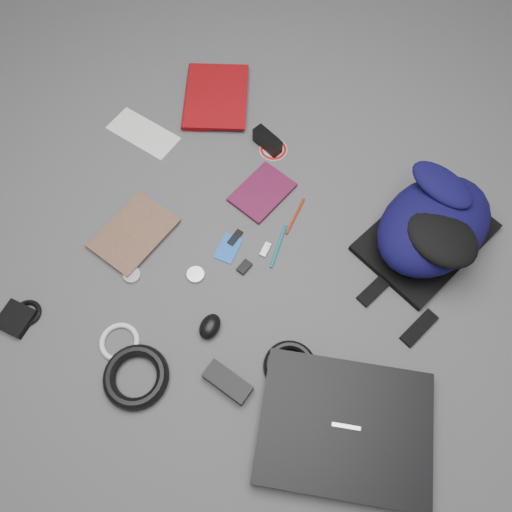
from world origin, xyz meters
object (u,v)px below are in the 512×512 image
at_px(dvd_case, 262,192).
at_px(power_brick, 228,382).
at_px(backpack, 434,225).
at_px(laptop, 345,427).
at_px(pouch, 16,319).
at_px(mouse, 210,326).
at_px(comic_book, 113,218).
at_px(textbook_red, 185,96).
at_px(compact_camera, 267,141).

xyz_separation_m(dvd_case, power_brick, (0.18, -0.55, 0.01)).
height_order(backpack, laptop, backpack).
height_order(backpack, pouch, backpack).
height_order(mouse, power_brick, mouse).
height_order(comic_book, power_brick, power_brick).
bearing_deg(textbook_red, power_brick, -77.99).
bearing_deg(backpack, textbook_red, -168.90).
relative_size(backpack, textbook_red, 1.47).
height_order(laptop, comic_book, laptop).
bearing_deg(textbook_red, dvd_case, -53.48).
relative_size(backpack, comic_book, 1.78).
height_order(laptop, pouch, laptop).
bearing_deg(compact_camera, pouch, -92.45).
relative_size(textbook_red, comic_book, 1.21).
xyz_separation_m(backpack, compact_camera, (-0.56, 0.09, -0.06)).
bearing_deg(textbook_red, laptop, -64.70).
xyz_separation_m(backpack, power_brick, (-0.32, -0.62, -0.07)).
distance_m(backpack, textbook_red, 0.90).
height_order(backpack, mouse, backpack).
xyz_separation_m(compact_camera, pouch, (-0.35, -0.82, -0.02)).
bearing_deg(backpack, compact_camera, -169.02).
height_order(laptop, compact_camera, compact_camera).
xyz_separation_m(laptop, textbook_red, (-0.88, 0.74, -0.01)).
xyz_separation_m(laptop, comic_book, (-0.84, 0.24, -0.01)).
xyz_separation_m(textbook_red, compact_camera, (0.33, -0.05, 0.01)).
bearing_deg(textbook_red, backpack, -33.93).
distance_m(backpack, power_brick, 0.70).
bearing_deg(laptop, compact_camera, 111.08).
xyz_separation_m(dvd_case, compact_camera, (-0.06, 0.16, 0.02)).
bearing_deg(mouse, comic_book, 157.73).
bearing_deg(compact_camera, laptop, -30.97).
bearing_deg(backpack, dvd_case, -151.18).
bearing_deg(pouch, backpack, 38.98).
bearing_deg(compact_camera, textbook_red, -168.57).
relative_size(laptop, comic_book, 1.79).
bearing_deg(mouse, dvd_case, 97.45).
xyz_separation_m(textbook_red, comic_book, (0.04, -0.50, -0.01)).
bearing_deg(backpack, laptop, -70.69).
height_order(comic_book, dvd_case, comic_book).
height_order(comic_book, pouch, pouch).
relative_size(textbook_red, dvd_case, 1.54).
distance_m(textbook_red, mouse, 0.81).
xyz_separation_m(backpack, dvd_case, (-0.49, -0.07, -0.08)).
distance_m(textbook_red, pouch, 0.88).
distance_m(comic_book, dvd_case, 0.45).
distance_m(dvd_case, compact_camera, 0.18).
distance_m(laptop, power_brick, 0.31).
relative_size(textbook_red, power_brick, 2.24).
xyz_separation_m(backpack, mouse, (-0.43, -0.52, -0.07)).
height_order(comic_book, compact_camera, compact_camera).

